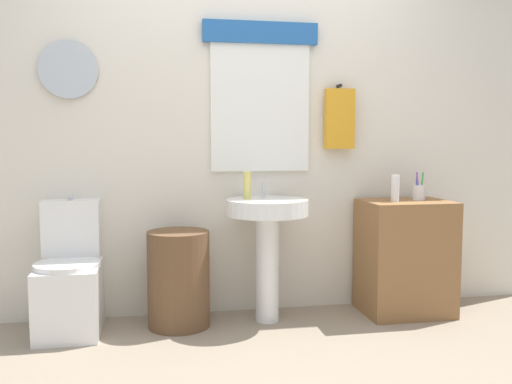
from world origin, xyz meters
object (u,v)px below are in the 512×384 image
object	(u,v)px
pedestal_sink	(267,230)
lotion_bottle	(395,188)
toothbrush_cup	(419,192)
toilet	(70,281)
wooden_cabinet	(405,257)
laundry_hamper	(179,279)
soap_bottle	(247,185)

from	to	relation	value
pedestal_sink	lotion_bottle	distance (m)	0.87
pedestal_sink	toothbrush_cup	xyz separation A→B (m)	(1.03, 0.02, 0.22)
lotion_bottle	pedestal_sink	bearing A→B (deg)	177.26
pedestal_sink	lotion_bottle	world-z (taller)	lotion_bottle
toilet	wooden_cabinet	bearing A→B (deg)	-0.96
wooden_cabinet	toothbrush_cup	bearing A→B (deg)	11.49
lotion_bottle	toothbrush_cup	size ratio (longest dim) A/B	0.93
laundry_hamper	soap_bottle	xyz separation A→B (m)	(0.44, 0.05, 0.57)
laundry_hamper	toothbrush_cup	distance (m)	1.67
toilet	laundry_hamper	size ratio (longest dim) A/B	1.35
pedestal_sink	toothbrush_cup	size ratio (longest dim) A/B	4.21
toilet	laundry_hamper	world-z (taller)	toilet
laundry_hamper	lotion_bottle	size ratio (longest dim) A/B	3.44
wooden_cabinet	soap_bottle	xyz separation A→B (m)	(-1.05, 0.05, 0.49)
laundry_hamper	wooden_cabinet	xyz separation A→B (m)	(1.49, 0.00, 0.08)
wooden_cabinet	soap_bottle	distance (m)	1.16
soap_bottle	laundry_hamper	bearing A→B (deg)	-173.47
toilet	laundry_hamper	bearing A→B (deg)	-3.18
pedestal_sink	toothbrush_cup	distance (m)	1.06
soap_bottle	toilet	bearing A→B (deg)	-179.25
toothbrush_cup	toilet	bearing A→B (deg)	179.59
pedestal_sink	wooden_cabinet	distance (m)	0.96
laundry_hamper	lotion_bottle	xyz separation A→B (m)	(1.39, -0.04, 0.54)
pedestal_sink	wooden_cabinet	xyz separation A→B (m)	(0.93, 0.00, -0.21)
toilet	lotion_bottle	distance (m)	2.11
toilet	lotion_bottle	world-z (taller)	lotion_bottle
toilet	soap_bottle	world-z (taller)	soap_bottle
toilet	lotion_bottle	size ratio (longest dim) A/B	4.64
pedestal_sink	laundry_hamper	bearing A→B (deg)	180.00
pedestal_sink	toilet	bearing A→B (deg)	178.29
soap_bottle	toothbrush_cup	world-z (taller)	soap_bottle
wooden_cabinet	lotion_bottle	world-z (taller)	lotion_bottle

